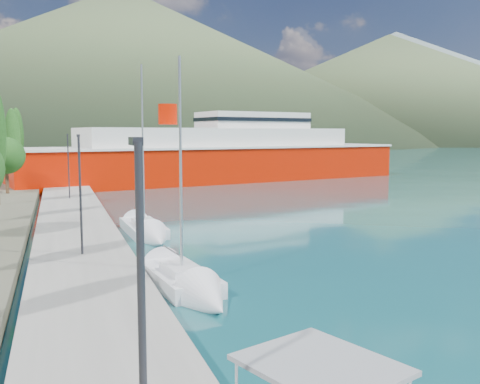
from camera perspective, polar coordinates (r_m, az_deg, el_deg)
name	(u,v)px	position (r m, az deg, el deg)	size (l,w,h in m)	color
ground	(99,161)	(135.83, -14.77, 3.17)	(1400.00, 1400.00, 0.00)	#145056
quay	(74,221)	(41.81, -17.31, -2.96)	(5.00, 88.00, 0.80)	gray
hills_far	(184,74)	(655.02, -5.95, 12.43)	(1480.00, 900.00, 180.00)	slate
hills_near	(207,76)	(404.79, -3.52, 12.27)	(1010.00, 520.00, 115.00)	#495A37
lamp_posts	(79,187)	(29.49, -16.80, 0.51)	(0.15, 45.47, 6.06)	#2D2D33
sailboat_near	(194,290)	(23.10, -4.93, -10.36)	(3.19, 7.96, 11.13)	silver
sailboat_mid	(150,234)	(35.89, -9.61, -4.42)	(2.66, 8.69, 12.37)	silver
ferry	(220,157)	(78.13, -2.12, 3.77)	(59.03, 23.95, 11.47)	#C71500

